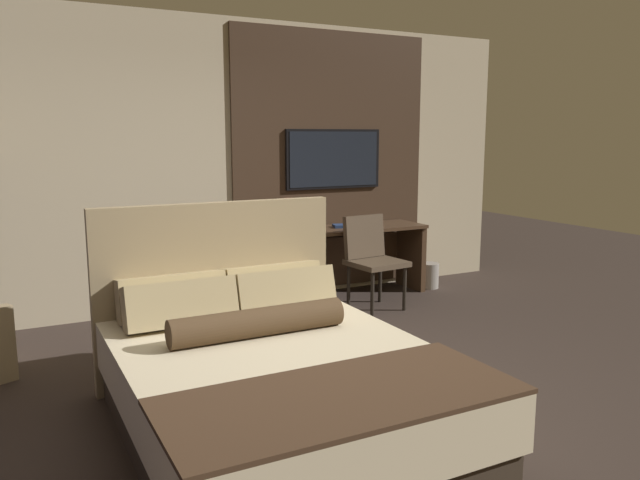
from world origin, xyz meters
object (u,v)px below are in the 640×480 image
Objects in this scene: vase_tall at (290,214)px; book at (344,226)px; bed at (271,377)px; desk at (343,249)px; tv at (334,159)px; desk_chair at (371,253)px; waste_bin at (429,275)px.

book is (0.59, -0.05, -0.15)m from vase_tall.
desk is at bearing 52.82° from bed.
bed is 8.57× the size of book.
desk is at bearing 67.33° from book.
tv is at bearing 87.44° from book.
vase_tall is (-0.60, 0.02, 0.40)m from desk.
bed is 2.75m from desk_chair.
tv is 4.38× the size of book.
tv reaches higher than desk_chair.
desk reaches higher than waste_bin.
vase_tall is at bearing 175.19° from book.
waste_bin is (1.01, -0.14, -0.36)m from desk.
bed is 1.96× the size of tv.
vase_tall is at bearing 62.97° from bed.
desk_chair is at bearing -40.89° from vase_tall.
tv is 1.68m from waste_bin.
book is at bearing -92.56° from tv.
vase_tall is (-0.62, 0.54, 0.36)m from desk_chair.
desk_chair reaches higher than book.
vase_tall is 1.80m from waste_bin.
book reaches higher than waste_bin.
desk_chair is 3.58× the size of book.
desk_chair is at bearing -88.72° from tv.
desk_chair is (0.02, -0.73, -0.89)m from tv.
bed reaches higher than vase_tall.
bed is 2.39× the size of desk_chair.
vase_tall reaches higher than desk_chair.
vase_tall is at bearing 174.07° from waste_bin.
tv is at bearing 17.86° from vase_tall.
vase_tall is at bearing 177.75° from desk.
vase_tall reaches higher than book.
book is 1.20m from waste_bin.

